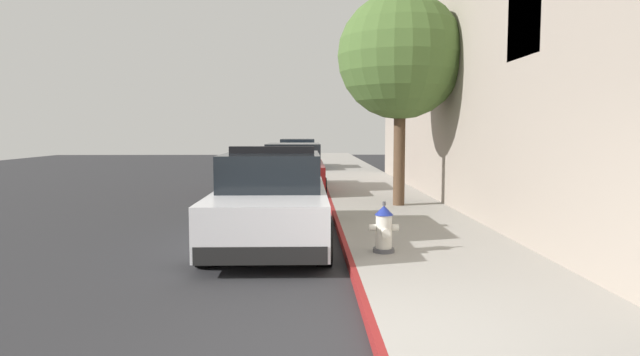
# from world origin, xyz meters

# --- Properties ---
(ground_plane) EXTENTS (32.93, 60.00, 0.20)m
(ground_plane) POSITION_xyz_m (-4.62, 10.00, -0.10)
(ground_plane) COLOR #2B2B2D
(sidewalk_pavement) EXTENTS (2.76, 60.00, 0.15)m
(sidewalk_pavement) POSITION_xyz_m (1.38, 10.00, 0.07)
(sidewalk_pavement) COLOR #9E9991
(sidewalk_pavement) RESTS_ON ground
(curb_painted_edge) EXTENTS (0.08, 60.00, 0.15)m
(curb_painted_edge) POSITION_xyz_m (-0.04, 10.00, 0.07)
(curb_painted_edge) COLOR maroon
(curb_painted_edge) RESTS_ON ground
(storefront_building) EXTENTS (7.95, 19.13, 7.01)m
(storefront_building) POSITION_xyz_m (6.61, 9.48, 3.51)
(storefront_building) COLOR gray
(storefront_building) RESTS_ON ground
(police_cruiser) EXTENTS (1.94, 4.84, 1.68)m
(police_cruiser) POSITION_xyz_m (-1.26, 4.99, 0.74)
(police_cruiser) COLOR white
(police_cruiser) RESTS_ON ground
(parked_car_silver_ahead) EXTENTS (1.94, 4.84, 1.56)m
(parked_car_silver_ahead) POSITION_xyz_m (-1.07, 12.45, 0.74)
(parked_car_silver_ahead) COLOR maroon
(parked_car_silver_ahead) RESTS_ON ground
(parked_car_dark_far) EXTENTS (1.94, 4.84, 1.56)m
(parked_car_dark_far) POSITION_xyz_m (-1.11, 22.37, 0.74)
(parked_car_dark_far) COLOR navy
(parked_car_dark_far) RESTS_ON ground
(fire_hydrant) EXTENTS (0.44, 0.40, 0.76)m
(fire_hydrant) POSITION_xyz_m (0.49, 3.50, 0.50)
(fire_hydrant) COLOR #4C4C51
(fire_hydrant) RESTS_ON sidewalk_pavement
(street_tree) EXTENTS (3.01, 3.01, 5.09)m
(street_tree) POSITION_xyz_m (1.59, 8.60, 3.71)
(street_tree) COLOR brown
(street_tree) RESTS_ON sidewalk_pavement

